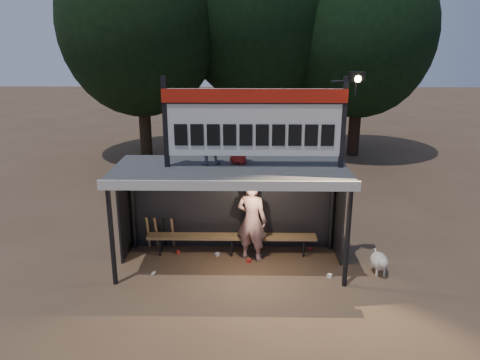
% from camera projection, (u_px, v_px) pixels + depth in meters
% --- Properties ---
extents(ground, '(80.00, 80.00, 0.00)m').
position_uv_depth(ground, '(231.00, 265.00, 10.67)').
color(ground, '#4E3827').
rests_on(ground, ground).
extents(player, '(0.83, 0.70, 1.95)m').
position_uv_depth(player, '(252.00, 220.00, 10.66)').
color(player, silver).
rests_on(player, ground).
extents(child_a, '(0.58, 0.48, 1.08)m').
position_uv_depth(child_a, '(208.00, 140.00, 10.04)').
color(child_a, slate).
rests_on(child_a, dugout_shelter).
extents(child_b, '(0.60, 0.55, 1.04)m').
position_uv_depth(child_b, '(239.00, 140.00, 10.09)').
color(child_b, maroon).
rests_on(child_b, dugout_shelter).
extents(dugout_shelter, '(5.10, 2.08, 2.32)m').
position_uv_depth(dugout_shelter, '(231.00, 184.00, 10.36)').
color(dugout_shelter, '#38373A').
rests_on(dugout_shelter, ground).
extents(scoreboard_assembly, '(4.10, 0.27, 1.99)m').
position_uv_depth(scoreboard_assembly, '(257.00, 120.00, 9.68)').
color(scoreboard_assembly, black).
rests_on(scoreboard_assembly, dugout_shelter).
extents(bench, '(4.00, 0.35, 0.48)m').
position_uv_depth(bench, '(232.00, 237.00, 11.07)').
color(bench, olive).
rests_on(bench, ground).
extents(tree_left, '(6.46, 6.46, 9.27)m').
position_uv_depth(tree_left, '(139.00, 23.00, 18.68)').
color(tree_left, black).
rests_on(tree_left, ground).
extents(tree_mid, '(7.22, 7.22, 10.36)m').
position_uv_depth(tree_mid, '(263.00, 8.00, 19.84)').
color(tree_mid, '#322416').
rests_on(tree_mid, ground).
extents(tree_right, '(6.08, 6.08, 8.72)m').
position_uv_depth(tree_right, '(361.00, 32.00, 19.11)').
color(tree_right, black).
rests_on(tree_right, ground).
extents(dog, '(0.36, 0.81, 0.49)m').
position_uv_depth(dog, '(380.00, 261.00, 10.21)').
color(dog, beige).
rests_on(dog, ground).
extents(bats, '(0.67, 0.35, 0.84)m').
position_uv_depth(bats, '(160.00, 232.00, 11.35)').
color(bats, '#A07D4A').
rests_on(bats, ground).
extents(litter, '(3.94, 1.47, 0.08)m').
position_uv_depth(litter, '(242.00, 260.00, 10.82)').
color(litter, red).
rests_on(litter, ground).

